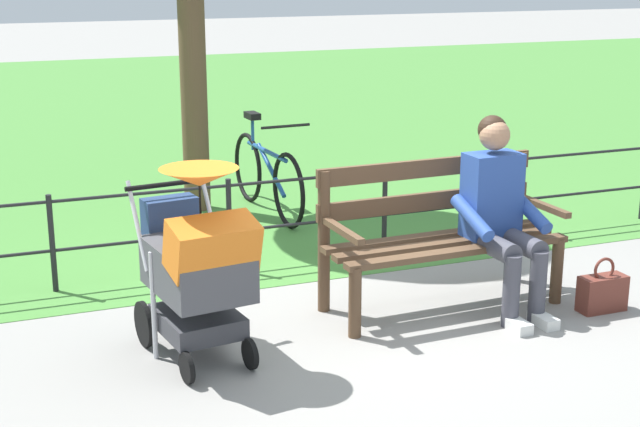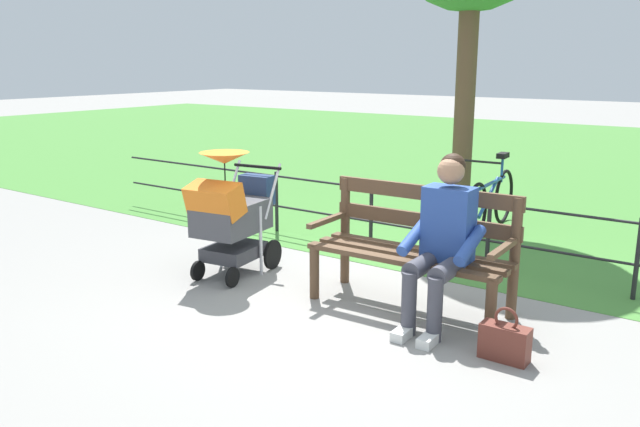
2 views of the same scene
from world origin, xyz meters
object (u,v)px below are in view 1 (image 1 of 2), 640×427
(bicycle, at_px, (267,175))
(park_bench, at_px, (438,228))
(stroller, at_px, (197,261))
(handbag, at_px, (602,292))
(person_on_bench, at_px, (500,210))

(bicycle, bearing_deg, park_bench, 97.60)
(stroller, bearing_deg, park_bench, -170.19)
(stroller, distance_m, handbag, 2.71)
(person_on_bench, height_order, stroller, person_on_bench)
(park_bench, xyz_separation_m, person_on_bench, (-0.33, 0.22, 0.15))
(park_bench, distance_m, handbag, 1.16)
(stroller, bearing_deg, person_on_bench, -178.00)
(stroller, xyz_separation_m, bicycle, (-1.36, -2.87, -0.23))
(stroller, bearing_deg, bicycle, -115.37)
(handbag, xyz_separation_m, bicycle, (1.30, -3.11, 0.24))
(park_bench, xyz_separation_m, handbag, (-0.95, 0.53, -0.40))
(handbag, height_order, bicycle, bicycle)
(park_bench, relative_size, person_on_bench, 1.27)
(person_on_bench, bearing_deg, stroller, 2.00)
(person_on_bench, bearing_deg, park_bench, -33.70)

